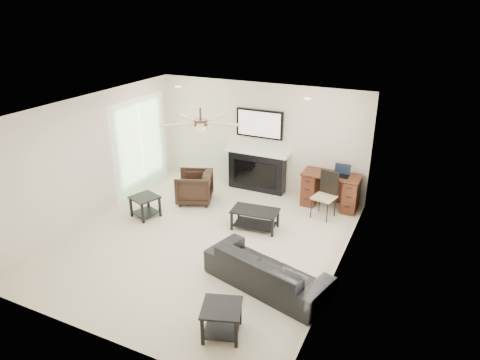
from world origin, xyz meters
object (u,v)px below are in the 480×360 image
at_px(fireplace_unit, 257,151).
at_px(desk, 330,191).
at_px(armchair, 194,187).
at_px(sofa, 267,269).
at_px(coffee_table, 255,219).

xyz_separation_m(fireplace_unit, desk, (1.79, -0.16, -0.57)).
distance_m(armchair, fireplace_unit, 1.66).
height_order(sofa, fireplace_unit, fireplace_unit).
bearing_deg(armchair, coffee_table, 50.68).
bearing_deg(fireplace_unit, coffee_table, -67.86).
relative_size(coffee_table, desk, 0.74).
relative_size(coffee_table, fireplace_unit, 0.47).
distance_m(sofa, fireplace_unit, 3.76).
xyz_separation_m(sofa, desk, (0.18, 3.18, 0.09)).
distance_m(sofa, coffee_table, 1.84).
relative_size(armchair, fireplace_unit, 0.40).
relative_size(armchair, coffee_table, 0.85).
xyz_separation_m(armchair, fireplace_unit, (0.99, 1.18, 0.61)).
relative_size(sofa, coffee_table, 2.24).
bearing_deg(coffee_table, armchair, 155.99).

